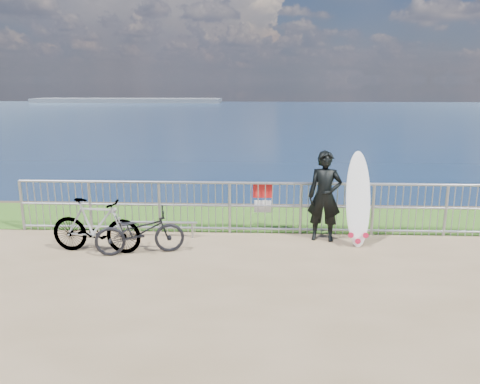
{
  "coord_description": "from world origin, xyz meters",
  "views": [
    {
      "loc": [
        0.15,
        -7.92,
        3.19
      ],
      "look_at": [
        -0.26,
        1.2,
        1.0
      ],
      "focal_mm": 35.0,
      "sensor_mm": 36.0,
      "label": 1
    }
  ],
  "objects_px": {
    "surfer": "(325,196)",
    "bicycle_near": "(140,232)",
    "bicycle_far": "(96,226)",
    "surfboard": "(358,203)"
  },
  "relations": [
    {
      "from": "surfer",
      "to": "bicycle_far",
      "type": "bearing_deg",
      "value": -158.43
    },
    {
      "from": "surfer",
      "to": "bicycle_near",
      "type": "distance_m",
      "value": 3.7
    },
    {
      "from": "surfer",
      "to": "surfboard",
      "type": "xyz_separation_m",
      "value": [
        0.61,
        -0.28,
        -0.06
      ]
    },
    {
      "from": "surfer",
      "to": "bicycle_far",
      "type": "height_order",
      "value": "surfer"
    },
    {
      "from": "surfer",
      "to": "surfboard",
      "type": "height_order",
      "value": "surfboard"
    },
    {
      "from": "bicycle_near",
      "to": "bicycle_far",
      "type": "bearing_deg",
      "value": 72.82
    },
    {
      "from": "surfer",
      "to": "bicycle_far",
      "type": "distance_m",
      "value": 4.49
    },
    {
      "from": "surfboard",
      "to": "bicycle_far",
      "type": "xyz_separation_m",
      "value": [
        -4.99,
        -0.64,
        -0.34
      ]
    },
    {
      "from": "bicycle_far",
      "to": "surfer",
      "type": "bearing_deg",
      "value": -72.64
    },
    {
      "from": "bicycle_near",
      "to": "bicycle_far",
      "type": "distance_m",
      "value": 0.85
    }
  ]
}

